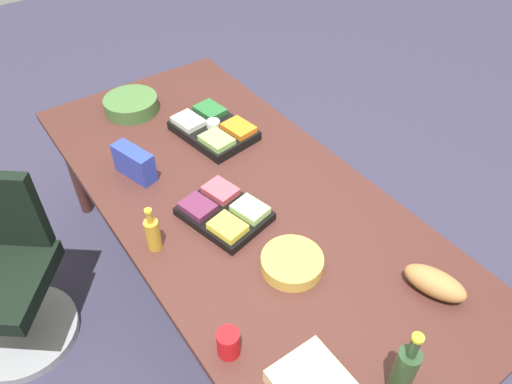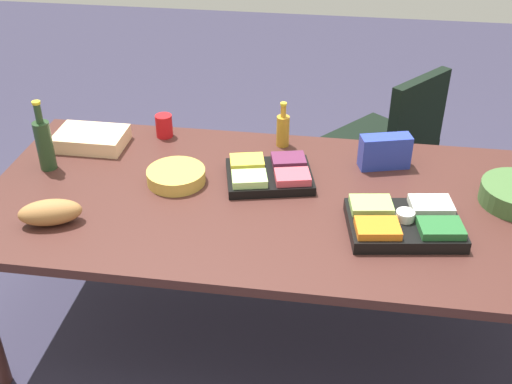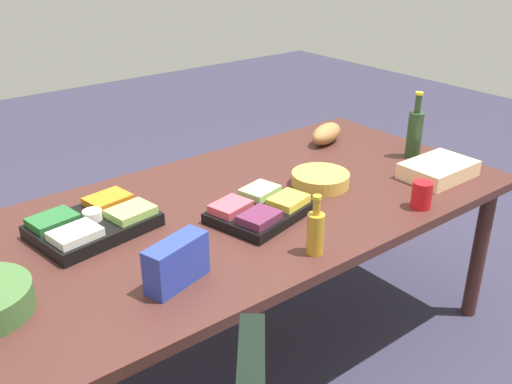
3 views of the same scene
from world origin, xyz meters
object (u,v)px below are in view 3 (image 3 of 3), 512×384
at_px(conference_table, 225,224).
at_px(red_solo_cup, 422,195).
at_px(chip_bag_blue, 177,263).
at_px(sheet_cake, 438,170).
at_px(bread_loaf, 326,134).
at_px(fruit_platter, 260,209).
at_px(wine_bottle, 415,133).
at_px(dressing_bottle, 315,232).
at_px(veggie_tray, 93,223).
at_px(chip_bowl, 320,179).

relative_size(conference_table, red_solo_cup, 22.43).
xyz_separation_m(chip_bag_blue, sheet_cake, (-1.35, -0.00, -0.04)).
xyz_separation_m(conference_table, bread_loaf, (-0.86, -0.30, 0.11)).
bearing_deg(chip_bag_blue, fruit_platter, -158.23).
bearing_deg(red_solo_cup, bread_loaf, -107.00).
distance_m(conference_table, wine_bottle, 1.07).
xyz_separation_m(fruit_platter, bread_loaf, (-0.79, -0.44, 0.02)).
relative_size(dressing_bottle, red_solo_cup, 1.98).
distance_m(wine_bottle, bread_loaf, 0.45).
relative_size(red_solo_cup, bread_loaf, 0.46).
height_order(veggie_tray, sheet_cake, veggie_tray).
bearing_deg(chip_bag_blue, wine_bottle, -171.04).
bearing_deg(red_solo_cup, dressing_bottle, -0.75).
relative_size(fruit_platter, bread_loaf, 1.73).
bearing_deg(sheet_cake, red_solo_cup, 24.55).
height_order(chip_bowl, fruit_platter, fruit_platter).
height_order(red_solo_cup, chip_bag_blue, chip_bag_blue).
relative_size(chip_bowl, red_solo_cup, 2.26).
xyz_separation_m(veggie_tray, sheet_cake, (-1.42, 0.48, -0.00)).
xyz_separation_m(veggie_tray, bread_loaf, (-1.34, -0.15, 0.01)).
distance_m(red_solo_cup, bread_loaf, 0.81).
bearing_deg(fruit_platter, wine_bottle, -177.83).
xyz_separation_m(dressing_bottle, red_solo_cup, (-0.57, 0.01, -0.03)).
bearing_deg(veggie_tray, bread_loaf, -173.52).
bearing_deg(wine_bottle, conference_table, -5.16).
distance_m(wine_bottle, fruit_platter, 0.98).
bearing_deg(wine_bottle, fruit_platter, 2.17).
height_order(dressing_bottle, red_solo_cup, dressing_bottle).
bearing_deg(chip_bowl, conference_table, -7.74).
relative_size(wine_bottle, chip_bowl, 1.29).
relative_size(chip_bowl, bread_loaf, 1.04).
bearing_deg(chip_bag_blue, red_solo_cup, 172.30).
bearing_deg(veggie_tray, sheet_cake, 161.46).
bearing_deg(wine_bottle, chip_bag_blue, 8.96).
height_order(wine_bottle, chip_bag_blue, wine_bottle).
height_order(dressing_bottle, sheet_cake, dressing_bottle).
height_order(wine_bottle, red_solo_cup, wine_bottle).
xyz_separation_m(conference_table, dressing_bottle, (-0.05, 0.46, 0.14)).
bearing_deg(chip_bowl, chip_bag_blue, 16.70).
bearing_deg(chip_bag_blue, bread_loaf, -153.68).
xyz_separation_m(red_solo_cup, bread_loaf, (-0.24, -0.77, -0.01)).
relative_size(chip_bowl, chip_bag_blue, 1.13).
bearing_deg(dressing_bottle, bread_loaf, -136.68).
height_order(conference_table, veggie_tray, veggie_tray).
bearing_deg(red_solo_cup, fruit_platter, -31.15).
bearing_deg(conference_table, red_solo_cup, 143.30).
relative_size(red_solo_cup, chip_bag_blue, 0.50).
height_order(chip_bag_blue, bread_loaf, chip_bag_blue).
distance_m(dressing_bottle, bread_loaf, 1.11).
distance_m(chip_bowl, dressing_bottle, 0.57).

